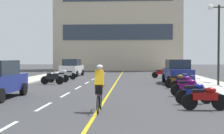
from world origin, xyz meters
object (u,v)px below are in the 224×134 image
object	(u,v)px
parked_car_far	(72,68)
motorcycle_3	(205,97)
street_lamp_mid	(219,27)
motorcycle_7	(177,81)
motorcycle_11	(161,73)
motorcycle_9	(58,76)
motorcycle_6	(184,83)
parked_car_mid	(177,71)
motorcycle_4	(195,93)
motorcycle_5	(188,87)
cyclist_rider	(99,87)
motorcycle_10	(66,74)
motorcycle_8	(52,78)

from	to	relation	value
parked_car_far	motorcycle_3	xyz separation A→B (m)	(9.07, -21.16, -0.44)
parked_car_far	street_lamp_mid	bearing A→B (deg)	-44.23
motorcycle_7	motorcycle_11	world-z (taller)	same
motorcycle_3	motorcycle_9	bearing A→B (deg)	124.16
motorcycle_6	motorcycle_11	size ratio (longest dim) A/B	0.98
parked_car_mid	motorcycle_4	distance (m)	10.64
street_lamp_mid	motorcycle_9	bearing A→B (deg)	164.49
motorcycle_3	motorcycle_5	xyz separation A→B (m)	(0.10, 4.14, 0.00)
motorcycle_9	motorcycle_11	bearing A→B (deg)	34.35
cyclist_rider	motorcycle_9	bearing A→B (deg)	109.54
parked_car_mid	motorcycle_10	distance (m)	9.91
motorcycle_3	motorcycle_10	world-z (taller)	same
parked_car_far	cyclist_rider	bearing A→B (deg)	-76.55
motorcycle_3	motorcycle_6	xyz separation A→B (m)	(0.38, 6.97, 0.00)
motorcycle_7	motorcycle_10	world-z (taller)	same
parked_car_far	motorcycle_7	world-z (taller)	parked_car_far
motorcycle_9	street_lamp_mid	bearing A→B (deg)	-15.51
street_lamp_mid	motorcycle_9	size ratio (longest dim) A/B	3.21
motorcycle_10	motorcycle_9	bearing A→B (deg)	-90.69
motorcycle_4	motorcycle_7	bearing A→B (deg)	87.63
motorcycle_5	motorcycle_6	xyz separation A→B (m)	(0.28, 2.83, 0.00)
motorcycle_3	motorcycle_4	distance (m)	1.54
street_lamp_mid	motorcycle_6	world-z (taller)	street_lamp_mid
motorcycle_5	motorcycle_11	bearing A→B (deg)	90.00
cyclist_rider	parked_car_mid	bearing A→B (deg)	69.95
parked_car_mid	motorcycle_7	xyz separation A→B (m)	(-0.52, -3.50, -0.44)
parked_car_far	motorcycle_11	size ratio (longest dim) A/B	2.52
motorcycle_4	cyclist_rider	size ratio (longest dim) A/B	0.94
motorcycle_11	motorcycle_9	bearing A→B (deg)	-145.65
motorcycle_3	parked_car_far	bearing A→B (deg)	113.20
motorcycle_5	motorcycle_11	xyz separation A→B (m)	(-0.00, 14.35, 0.00)
motorcycle_8	cyclist_rider	distance (m)	12.21
parked_car_far	motorcycle_6	size ratio (longest dim) A/B	2.56
motorcycle_8	motorcycle_9	size ratio (longest dim) A/B	1.02
motorcycle_9	cyclist_rider	size ratio (longest dim) A/B	0.94
motorcycle_3	motorcycle_4	bearing A→B (deg)	92.39
street_lamp_mid	motorcycle_8	bearing A→B (deg)	173.27
motorcycle_3	motorcycle_6	distance (m)	6.98
motorcycle_8	motorcycle_9	distance (m)	1.85
motorcycle_7	motorcycle_10	distance (m)	11.19
motorcycle_7	motorcycle_8	distance (m)	9.00
motorcycle_10	cyclist_rider	bearing A→B (deg)	-74.06
parked_car_far	motorcycle_6	bearing A→B (deg)	-56.33
motorcycle_9	motorcycle_10	size ratio (longest dim) A/B	1.01
motorcycle_5	motorcycle_6	world-z (taller)	same
motorcycle_3	motorcycle_5	size ratio (longest dim) A/B	1.00
street_lamp_mid	motorcycle_3	distance (m)	10.47
motorcycle_5	parked_car_far	bearing A→B (deg)	118.30
street_lamp_mid	motorcycle_6	size ratio (longest dim) A/B	3.20
parked_car_mid	motorcycle_9	distance (m)	9.31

